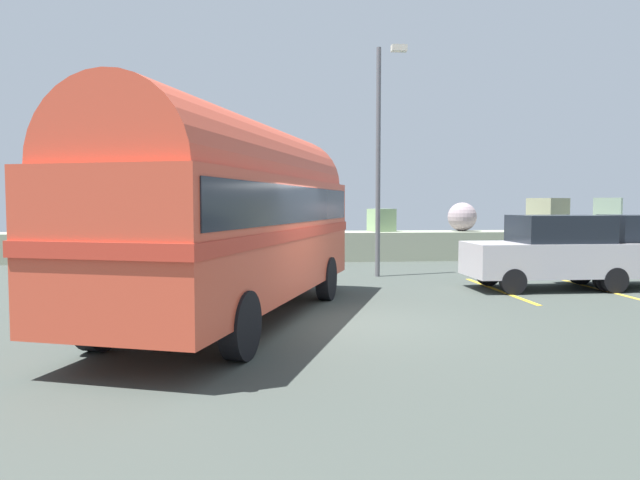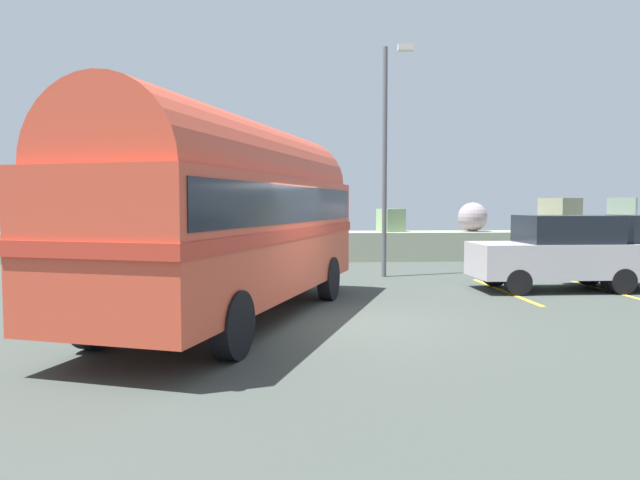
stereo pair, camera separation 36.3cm
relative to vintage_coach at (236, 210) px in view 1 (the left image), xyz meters
name	(u,v)px [view 1 (the left image)]	position (x,y,z in m)	size (l,w,h in m)	color
ground	(336,323)	(1.81, -0.38, -2.04)	(32.00, 26.00, 0.02)	#3B423D
breakwater	(296,240)	(1.71, 11.44, -1.27)	(31.36, 2.20, 2.50)	gray
vintage_coach	(236,210)	(0.00, 0.00, 0.00)	(5.08, 8.89, 3.70)	black
parked_car_nearest	(552,251)	(7.69, 3.21, -1.08)	(4.11, 1.75, 1.86)	black
lamp_post	(381,149)	(3.90, 6.14, 1.70)	(0.81, 0.53, 6.68)	#5B5B60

